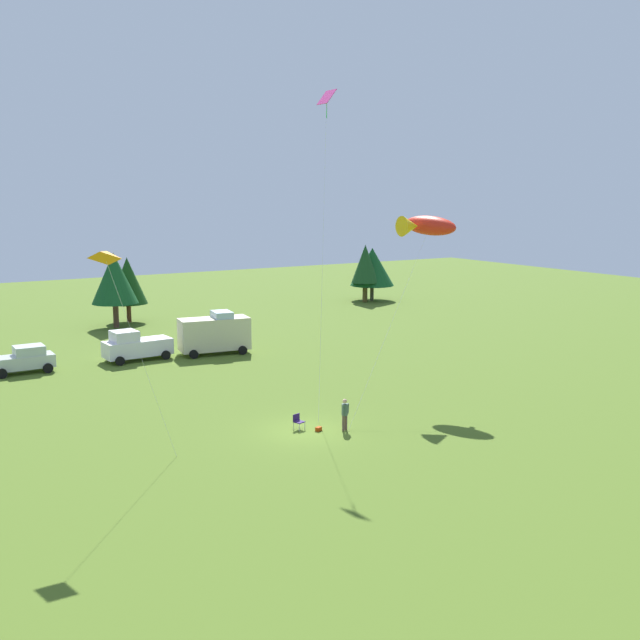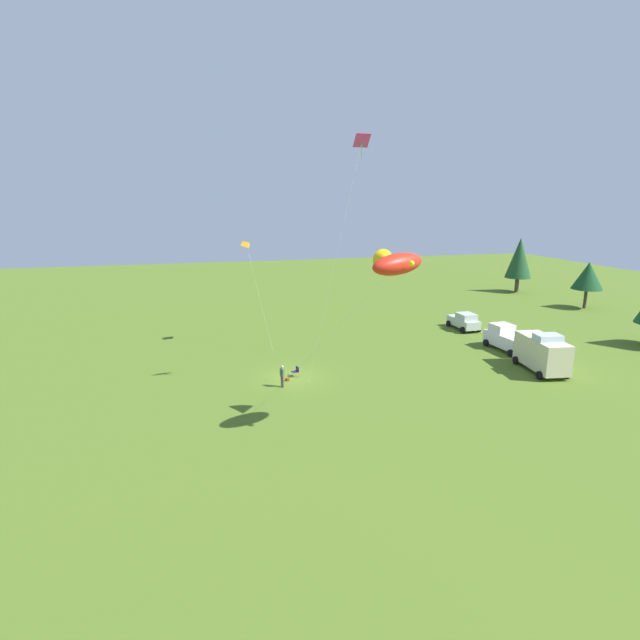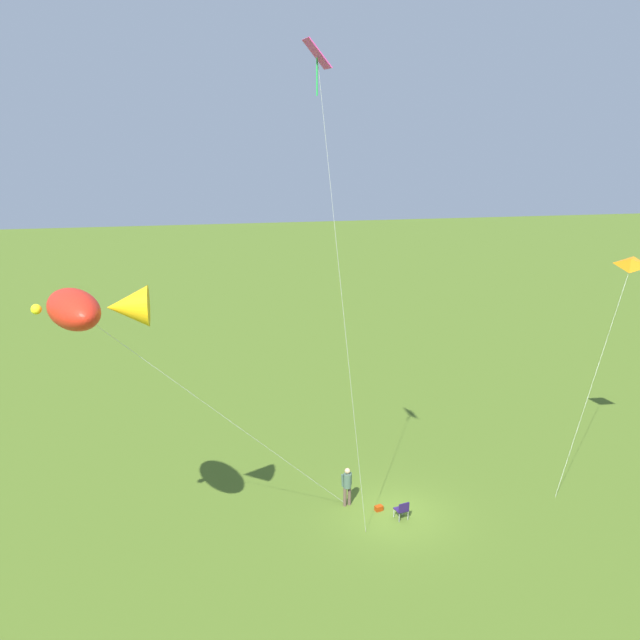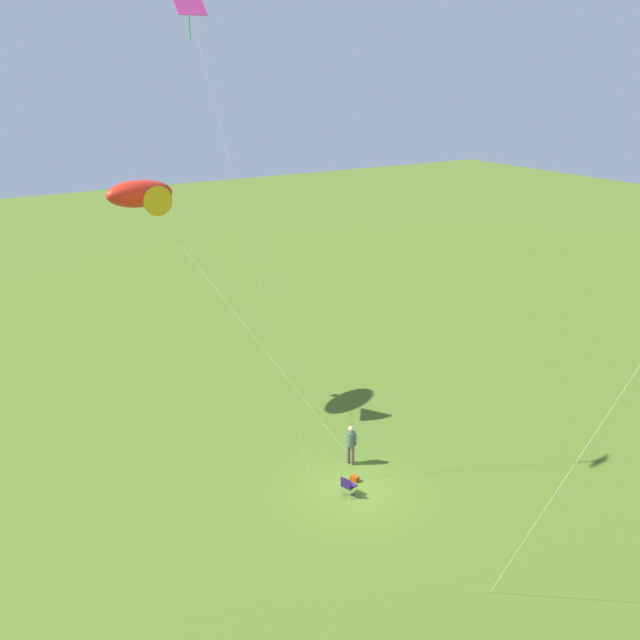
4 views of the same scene
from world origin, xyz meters
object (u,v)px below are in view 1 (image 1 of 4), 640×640
(truck_white_pickup, at_px, (135,346))
(kite_diamond_rainbow, at_px, (326,109))
(kite_large_fish, at_px, (425,226))
(kite_delta_orange, at_px, (107,256))
(person_kite_flyer, at_px, (345,412))
(backpack_on_grass, at_px, (319,429))
(car_silver_compact, at_px, (24,359))
(van_camper_beige, at_px, (215,333))
(folding_chair, at_px, (298,420))

(truck_white_pickup, distance_m, kite_diamond_rainbow, 24.45)
(truck_white_pickup, distance_m, kite_large_fish, 23.98)
(kite_large_fish, xyz_separation_m, kite_diamond_rainbow, (-7.16, 0.25, 6.74))
(kite_delta_orange, xyz_separation_m, kite_diamond_rainbow, (14.47, 6.09, 7.33))
(truck_white_pickup, bearing_deg, kite_large_fish, 123.87)
(person_kite_flyer, relative_size, backpack_on_grass, 5.44)
(car_silver_compact, distance_m, van_camper_beige, 14.09)
(car_silver_compact, distance_m, kite_delta_orange, 25.18)
(backpack_on_grass, bearing_deg, van_camper_beige, 81.51)
(person_kite_flyer, bearing_deg, folding_chair, -144.38)
(truck_white_pickup, height_order, kite_delta_orange, kite_delta_orange)
(car_silver_compact, bearing_deg, person_kite_flyer, -62.36)
(kite_delta_orange, distance_m, kite_diamond_rainbow, 17.33)
(person_kite_flyer, xyz_separation_m, car_silver_compact, (-12.14, 22.67, -0.07))
(person_kite_flyer, relative_size, kite_diamond_rainbow, 0.10)
(folding_chair, height_order, kite_delta_orange, kite_delta_orange)
(car_silver_compact, bearing_deg, backpack_on_grass, -64.19)
(backpack_on_grass, relative_size, truck_white_pickup, 0.06)
(kite_large_fish, bearing_deg, person_kite_flyer, -151.64)
(folding_chair, bearing_deg, truck_white_pickup, 170.06)
(backpack_on_grass, bearing_deg, truck_white_pickup, 97.67)
(truck_white_pickup, xyz_separation_m, kite_delta_orange, (-8.24, -23.40, 8.77))
(car_silver_compact, xyz_separation_m, van_camper_beige, (14.03, -1.06, 0.69))
(kite_large_fish, xyz_separation_m, kite_delta_orange, (-21.63, -5.84, -0.58))
(kite_diamond_rainbow, bearing_deg, kite_large_fish, -1.96)
(car_silver_compact, xyz_separation_m, kite_delta_orange, (-0.28, -23.54, 8.92))
(kite_diamond_rainbow, bearing_deg, folding_chair, -137.52)
(folding_chair, relative_size, car_silver_compact, 0.19)
(folding_chair, distance_m, backpack_on_grass, 1.21)
(car_silver_compact, relative_size, truck_white_pickup, 0.82)
(folding_chair, height_order, kite_diamond_rainbow, kite_diamond_rainbow)
(truck_white_pickup, height_order, van_camper_beige, van_camper_beige)
(van_camper_beige, relative_size, kite_large_fish, 0.51)
(truck_white_pickup, distance_m, kite_delta_orange, 26.31)
(person_kite_flyer, height_order, folding_chair, person_kite_flyer)
(person_kite_flyer, distance_m, truck_white_pickup, 22.91)
(folding_chair, xyz_separation_m, car_silver_compact, (-10.13, 21.17, 0.46))
(person_kite_flyer, relative_size, folding_chair, 2.12)
(folding_chair, distance_m, kite_large_fish, 15.40)
(truck_white_pickup, xyz_separation_m, kite_diamond_rainbow, (6.23, -17.31, 16.10))
(folding_chair, height_order, truck_white_pickup, truck_white_pickup)
(kite_delta_orange, bearing_deg, kite_diamond_rainbow, 22.82)
(kite_delta_orange, bearing_deg, van_camper_beige, 57.51)
(kite_large_fish, bearing_deg, kite_delta_orange, -164.88)
(kite_large_fish, bearing_deg, truck_white_pickup, 127.34)
(person_kite_flyer, distance_m, car_silver_compact, 25.71)
(kite_diamond_rainbow, bearing_deg, truck_white_pickup, 109.81)
(backpack_on_grass, relative_size, kite_large_fish, 0.03)
(car_silver_compact, bearing_deg, kite_diamond_rainbow, -51.41)
(folding_chair, bearing_deg, backpack_on_grass, 26.21)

